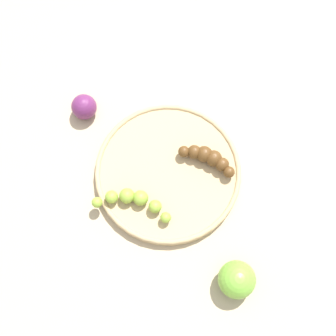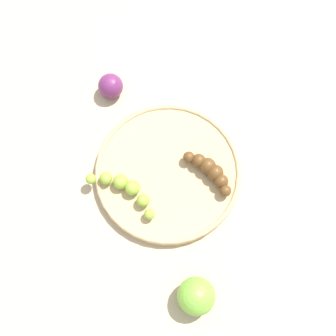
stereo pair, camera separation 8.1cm
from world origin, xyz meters
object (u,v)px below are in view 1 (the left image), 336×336
at_px(fruit_bowl, 168,172).
at_px(plum_purple, 84,107).
at_px(banana_green, 133,201).
at_px(apple_green, 237,280).
at_px(banana_overripe, 208,158).

xyz_separation_m(fruit_bowl, plum_purple, (0.22, 0.01, 0.01)).
bearing_deg(banana_green, apple_green, -114.85).
relative_size(banana_green, apple_green, 2.00).
height_order(banana_overripe, plum_purple, same).
height_order(banana_green, plum_purple, plum_purple).
relative_size(plum_purple, apple_green, 0.76).
distance_m(banana_overripe, apple_green, 0.23).
bearing_deg(apple_green, banana_overripe, -37.36).
xyz_separation_m(banana_green, apple_green, (-0.23, -0.02, 0.00)).
bearing_deg(fruit_bowl, banana_green, 86.21).
xyz_separation_m(fruit_bowl, banana_green, (0.01, 0.09, 0.02)).
xyz_separation_m(fruit_bowl, apple_green, (-0.23, 0.07, 0.02)).
xyz_separation_m(banana_overripe, apple_green, (-0.18, 0.14, -0.00)).
bearing_deg(banana_green, banana_overripe, -46.56).
bearing_deg(banana_overripe, fruit_bowl, 131.42).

